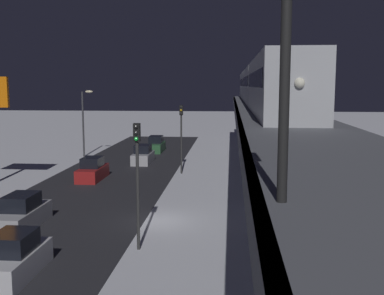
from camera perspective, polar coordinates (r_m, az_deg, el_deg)
ground_plane at (r=29.02m, az=-4.41°, el=-8.92°), size 240.00×240.00×0.00m
avenue_asphalt at (r=30.59m, az=-16.04°, el=-8.32°), size 11.00×93.10×0.01m
elevated_railway at (r=27.71m, az=10.40°, el=2.01°), size 5.00×93.10×6.47m
subway_train at (r=47.49m, az=8.25°, el=7.56°), size 2.94×55.47×3.40m
rail_signal at (r=7.19m, az=11.45°, el=15.01°), size 0.36×0.41×4.00m
sedan_silver at (r=29.19m, az=-20.06°, el=-7.64°), size 1.80×4.74×1.97m
sedan_silver_2 at (r=49.90m, az=-6.00°, el=-1.00°), size 1.80×4.39×1.97m
sedan_red at (r=42.00m, az=-12.04°, el=-2.76°), size 1.80×4.58×1.97m
sedan_white_2 at (r=22.16m, az=-20.86°, el=-12.55°), size 1.80×4.22×1.97m
sedan_green at (r=58.37m, az=-4.41°, el=0.28°), size 1.80×4.62×1.97m
traffic_light_near at (r=23.26m, az=-6.69°, el=-2.47°), size 0.32×0.44×6.40m
traffic_light_mid at (r=43.33m, az=-1.32°, el=2.26°), size 0.32×0.44×6.40m
street_lamp_far at (r=55.17m, az=-12.95°, el=3.87°), size 1.35×0.44×7.65m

